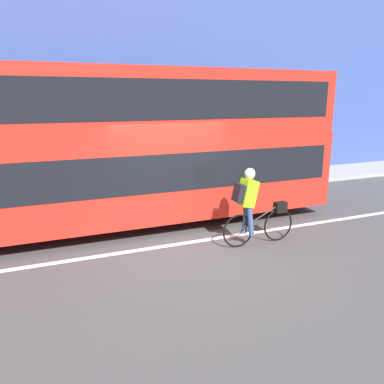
{
  "coord_description": "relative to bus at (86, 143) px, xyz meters",
  "views": [
    {
      "loc": [
        -2.51,
        -6.94,
        3.02
      ],
      "look_at": [
        0.48,
        0.42,
        1.0
      ],
      "focal_mm": 35.0,
      "sensor_mm": 36.0,
      "label": 1
    }
  ],
  "objects": [
    {
      "name": "building_facade",
      "position": [
        1.57,
        4.21,
        2.54
      ],
      "size": [
        60.0,
        0.3,
        9.14
      ],
      "color": "#33478C",
      "rests_on": "ground_plane"
    },
    {
      "name": "sidewalk_curb",
      "position": [
        1.57,
        2.99,
        -1.96
      ],
      "size": [
        60.0,
        2.13,
        0.13
      ],
      "color": "gray",
      "rests_on": "ground_plane"
    },
    {
      "name": "bus",
      "position": [
        0.0,
        0.0,
        0.0
      ],
      "size": [
        11.72,
        2.45,
        3.63
      ],
      "color": "black",
      "rests_on": "ground_plane"
    },
    {
      "name": "trash_bin",
      "position": [
        2.1,
        2.89,
        -1.4
      ],
      "size": [
        0.46,
        0.46,
        0.98
      ],
      "color": "#194C23",
      "rests_on": "sidewalk_curb"
    },
    {
      "name": "road_center_line",
      "position": [
        1.57,
        -1.64,
        -2.02
      ],
      "size": [
        50.0,
        0.14,
        0.01
      ],
      "primitive_type": "cube",
      "color": "silver",
      "rests_on": "ground_plane"
    },
    {
      "name": "cyclist_on_bike",
      "position": [
        2.98,
        -2.24,
        -1.14
      ],
      "size": [
        1.68,
        0.32,
        1.65
      ],
      "color": "black",
      "rests_on": "ground_plane"
    },
    {
      "name": "ground_plane",
      "position": [
        1.57,
        -1.66,
        -2.02
      ],
      "size": [
        80.0,
        80.0,
        0.0
      ],
      "primitive_type": "plane",
      "color": "#424244"
    }
  ]
}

